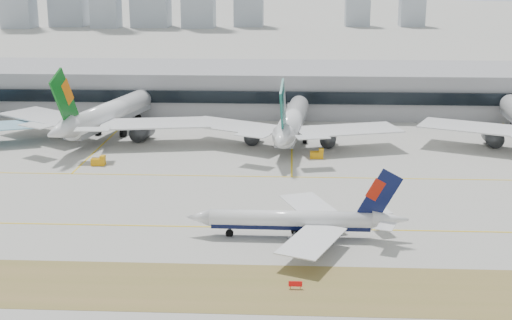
# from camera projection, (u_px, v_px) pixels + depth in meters

# --- Properties ---
(ground) EXTENTS (3000.00, 3000.00, 0.00)m
(ground) POSITION_uv_depth(u_px,v_px,m) (235.00, 219.00, 145.08)
(ground) COLOR #9F9C94
(ground) RESTS_ON ground
(taxiing_airliner) EXTENTS (41.94, 36.53, 14.12)m
(taxiing_airliner) POSITION_uv_depth(u_px,v_px,m) (299.00, 221.00, 134.12)
(taxiing_airliner) COLOR white
(taxiing_airliner) RESTS_ON ground
(widebody_eva) EXTENTS (67.11, 66.74, 24.49)m
(widebody_eva) POSITION_uv_depth(u_px,v_px,m) (108.00, 115.00, 212.25)
(widebody_eva) COLOR white
(widebody_eva) RESTS_ON ground
(widebody_cathay) EXTENTS (63.66, 62.58, 22.79)m
(widebody_cathay) POSITION_uv_depth(u_px,v_px,m) (291.00, 123.00, 204.19)
(widebody_cathay) COLOR white
(widebody_cathay) RESTS_ON ground
(terminal) EXTENTS (280.00, 43.10, 15.00)m
(terminal) POSITION_uv_depth(u_px,v_px,m) (260.00, 88.00, 253.66)
(terminal) COLOR gray
(terminal) RESTS_ON ground
(hold_sign_right) EXTENTS (2.20, 0.15, 1.35)m
(hold_sign_right) POSITION_uv_depth(u_px,v_px,m) (295.00, 284.00, 113.45)
(hold_sign_right) COLOR red
(hold_sign_right) RESTS_ON ground
(gse_c) EXTENTS (3.55, 2.00, 2.60)m
(gse_c) POSITION_uv_depth(u_px,v_px,m) (317.00, 154.00, 189.98)
(gse_c) COLOR orange
(gse_c) RESTS_ON ground
(gse_b) EXTENTS (3.55, 2.00, 2.60)m
(gse_b) POSITION_uv_depth(u_px,v_px,m) (99.00, 161.00, 183.33)
(gse_b) COLOR orange
(gse_b) RESTS_ON ground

